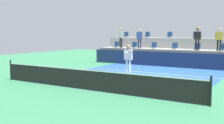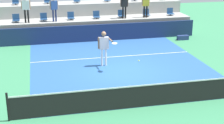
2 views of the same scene
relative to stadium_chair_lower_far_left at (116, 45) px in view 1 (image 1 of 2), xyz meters
name	(u,v)px [view 1 (image 1 of 2)]	position (x,y,z in m)	size (l,w,h in m)	color
ground_plane	(131,78)	(5.31, -7.23, -1.46)	(40.00, 40.00, 0.00)	#388456
court_inner_paint	(139,75)	(5.31, -6.23, -1.46)	(9.00, 10.00, 0.01)	#285693
court_service_line	(149,73)	(5.31, -4.83, -1.46)	(9.00, 0.06, 0.00)	white
tennis_net	(89,79)	(5.31, -11.23, -0.97)	(10.48, 0.08, 1.07)	black
sponsor_backboard	(169,59)	(5.31, -1.23, -0.91)	(13.00, 0.16, 1.10)	navy
seating_tier_lower	(175,57)	(5.31, 0.07, -0.84)	(13.00, 1.80, 1.25)	#9E9E99
seating_tier_upper	(182,51)	(5.31, 1.87, -0.41)	(13.00, 1.80, 2.10)	#9E9E99
stadium_chair_lower_far_left	(116,45)	(0.00, 0.00, 0.00)	(0.44, 0.40, 0.52)	#2D2D33
stadium_chair_lower_left	(134,45)	(1.76, 0.00, 0.00)	(0.44, 0.40, 0.52)	#2D2D33
stadium_chair_lower_mid_left	(154,46)	(3.55, 0.00, 0.00)	(0.44, 0.40, 0.52)	#2D2D33
stadium_chair_lower_center	(174,47)	(5.29, 0.00, 0.00)	(0.44, 0.40, 0.52)	#2D2D33
stadium_chair_lower_mid_right	(197,47)	(7.03, 0.00, 0.00)	(0.44, 0.40, 0.52)	#2D2D33
stadium_chair_lower_right	(223,48)	(8.84, 0.00, 0.00)	(0.44, 0.40, 0.52)	#2D2D33
stadium_chair_upper_far_left	(126,35)	(-0.03, 1.80, 0.85)	(0.44, 0.40, 0.52)	#2D2D33
stadium_chair_upper_left	(147,35)	(2.13, 1.80, 0.85)	(0.44, 0.40, 0.52)	#2D2D33
stadium_chair_upper_mid_left	(169,35)	(4.21, 1.80, 0.85)	(0.44, 0.40, 0.52)	#2D2D33
stadium_chair_upper_mid_right	(196,35)	(6.41, 1.80, 0.85)	(0.44, 0.40, 0.52)	#2D2D33
stadium_chair_upper_right	(223,36)	(8.48, 1.80, 0.85)	(0.44, 0.40, 0.52)	#2D2D33
tennis_player	(128,56)	(4.56, -6.19, -0.34)	(0.79, 1.22, 1.82)	white
spectator_in_white	(121,36)	(0.70, -0.38, 0.82)	(0.60, 0.28, 1.71)	black
spectator_in_grey	(140,37)	(2.46, -0.38, 0.74)	(0.57, 0.27, 1.60)	navy
spectator_with_hat	(197,36)	(7.14, -0.38, 0.82)	(0.58, 0.43, 1.69)	black
spectator_leaning_on_rail	(219,37)	(8.65, -0.38, 0.75)	(0.58, 0.23, 1.62)	black
tennis_ball	(139,68)	(5.97, -7.63, -0.83)	(0.07, 0.07, 0.07)	#CCE033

